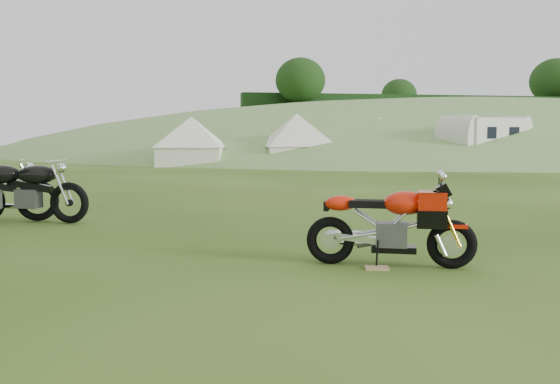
{
  "coord_description": "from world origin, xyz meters",
  "views": [
    {
      "loc": [
        -1.44,
        -6.33,
        1.46
      ],
      "look_at": [
        0.07,
        0.4,
        0.79
      ],
      "focal_mm": 40.0,
      "sensor_mm": 36.0,
      "label": 1
    }
  ],
  "objects": [
    {
      "name": "tent_left",
      "position": [
        0.67,
        20.09,
        1.13
      ],
      "size": [
        3.15,
        3.15,
        2.27
      ],
      "primitive_type": null,
      "rotation": [
        0.0,
        0.0,
        -0.24
      ],
      "color": "white",
      "rests_on": "ground"
    },
    {
      "name": "sport_motorcycle",
      "position": [
        1.18,
        -0.08,
        0.52
      ],
      "size": [
        1.76,
        1.09,
        1.04
      ],
      "primitive_type": null,
      "rotation": [
        0.0,
        0.0,
        -0.41
      ],
      "color": "red",
      "rests_on": "ground"
    },
    {
      "name": "ground",
      "position": [
        0.0,
        0.0,
        0.0
      ],
      "size": [
        120.0,
        120.0,
        0.0
      ],
      "primitive_type": "plane",
      "color": "#24450E",
      "rests_on": "ground"
    },
    {
      "name": "hedgerow",
      "position": [
        24.0,
        40.0,
        0.0
      ],
      "size": [
        36.0,
        1.2,
        8.6
      ],
      "primitive_type": null,
      "color": "black",
      "rests_on": "ground"
    },
    {
      "name": "caravan",
      "position": [
        12.64,
        17.3,
        1.02
      ],
      "size": [
        4.77,
        3.47,
        2.04
      ],
      "primitive_type": null,
      "rotation": [
        0.0,
        0.0,
        0.4
      ],
      "color": "silver",
      "rests_on": "ground"
    },
    {
      "name": "tent_mid",
      "position": [
        5.07,
        19.47,
        1.18
      ],
      "size": [
        2.85,
        2.85,
        2.36
      ],
      "primitive_type": null,
      "rotation": [
        0.0,
        0.0,
        -0.05
      ],
      "color": "silver",
      "rests_on": "ground"
    },
    {
      "name": "plywood_board",
      "position": [
        0.99,
        -0.19,
        0.01
      ],
      "size": [
        0.29,
        0.26,
        0.02
      ],
      "primitive_type": "cube",
      "rotation": [
        0.0,
        0.0,
        -0.28
      ],
      "color": "tan",
      "rests_on": "ground"
    },
    {
      "name": "hillside",
      "position": [
        24.0,
        40.0,
        0.0
      ],
      "size": [
        80.0,
        64.0,
        8.0
      ],
      "primitive_type": "ellipsoid",
      "color": "#6DA051",
      "rests_on": "ground"
    },
    {
      "name": "tent_right",
      "position": [
        9.49,
        21.18,
        1.14
      ],
      "size": [
        2.77,
        2.77,
        2.29
      ],
      "primitive_type": null,
      "rotation": [
        0.0,
        0.0,
        -0.05
      ],
      "color": "white",
      "rests_on": "ground"
    },
    {
      "name": "vintage_moto_b",
      "position": [
        -3.22,
        4.22,
        0.54
      ],
      "size": [
        2.06,
        1.25,
        1.07
      ],
      "primitive_type": null,
      "rotation": [
        0.0,
        0.0,
        -0.41
      ],
      "color": "black",
      "rests_on": "ground"
    }
  ]
}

